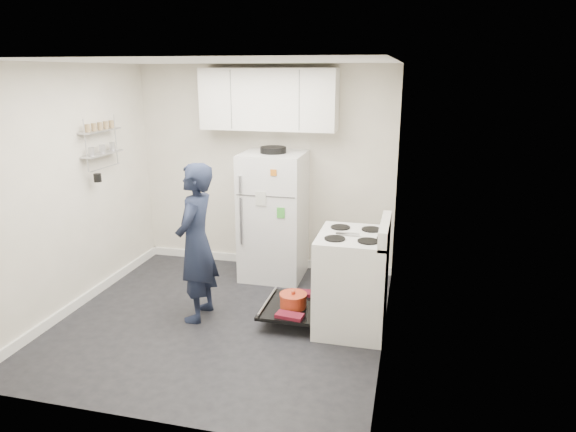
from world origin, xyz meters
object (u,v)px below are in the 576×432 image
(person, at_px, (196,243))
(open_oven_door, at_px, (292,304))
(electric_range, at_px, (351,282))
(refrigerator, at_px, (274,215))

(person, bearing_deg, open_oven_door, 97.24)
(electric_range, bearing_deg, refrigerator, 134.05)
(electric_range, height_order, person, person)
(open_oven_door, distance_m, person, 1.12)
(refrigerator, bearing_deg, electric_range, -45.95)
(electric_range, relative_size, open_oven_door, 1.57)
(electric_range, distance_m, open_oven_door, 0.64)
(person, bearing_deg, electric_range, 94.69)
(open_oven_door, xyz_separation_m, person, (-0.93, -0.13, 0.61))
(electric_range, distance_m, refrigerator, 1.56)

